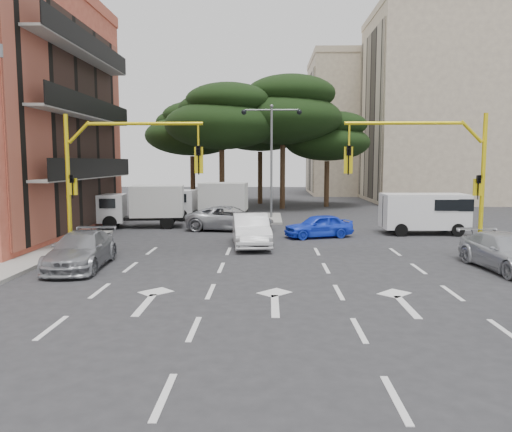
{
  "coord_description": "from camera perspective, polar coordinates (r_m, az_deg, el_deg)",
  "views": [
    {
      "loc": [
        -0.19,
        -18.71,
        4.07
      ],
      "look_at": [
        -0.75,
        3.61,
        1.6
      ],
      "focal_mm": 35.0,
      "sensor_mm": 36.0,
      "label": 1
    }
  ],
  "objects": [
    {
      "name": "street_lamp_center",
      "position": [
        34.74,
        1.78,
        8.55
      ],
      "size": [
        4.16,
        0.36,
        7.77
      ],
      "color": "slate",
      "rests_on": "median_strip"
    },
    {
      "name": "car_silver_wagon",
      "position": [
        20.2,
        -19.36,
        -3.7
      ],
      "size": [
        2.21,
        4.81,
        1.36
      ],
      "primitive_type": "imported",
      "rotation": [
        0.0,
        0.0,
        0.07
      ],
      "color": "gray",
      "rests_on": "ground"
    },
    {
      "name": "box_truck_a",
      "position": [
        31.41,
        -12.9,
        1.07
      ],
      "size": [
        5.47,
        2.83,
        2.58
      ],
      "primitive_type": null,
      "rotation": [
        0.0,
        0.0,
        1.7
      ],
      "color": "silver",
      "rests_on": "ground"
    },
    {
      "name": "apartment_beige_near",
      "position": [
        54.82,
        23.48,
        11.33
      ],
      "size": [
        20.2,
        12.15,
        18.7
      ],
      "color": "tan",
      "rests_on": "ground"
    },
    {
      "name": "car_white_hatch",
      "position": [
        23.88,
        -0.58,
        -1.62
      ],
      "size": [
        2.13,
        4.84,
        1.55
      ],
      "primitive_type": "imported",
      "rotation": [
        0.0,
        0.0,
        0.11
      ],
      "color": "silver",
      "rests_on": "ground"
    },
    {
      "name": "car_silver_cross_a",
      "position": [
        29.38,
        -2.99,
        -0.26
      ],
      "size": [
        5.39,
        3.03,
        1.42
      ],
      "primitive_type": "imported",
      "rotation": [
        0.0,
        0.0,
        1.43
      ],
      "color": "#A6A8AE",
      "rests_on": "ground"
    },
    {
      "name": "ground",
      "position": [
        19.15,
        2.0,
        -5.96
      ],
      "size": [
        120.0,
        120.0,
        0.0
      ],
      "primitive_type": "plane",
      "color": "#28282B",
      "rests_on": "ground"
    },
    {
      "name": "apartment_beige_far",
      "position": [
        64.22,
        13.46,
        9.96
      ],
      "size": [
        16.2,
        12.15,
        16.7
      ],
      "color": "tan",
      "rests_on": "ground"
    },
    {
      "name": "pine_center",
      "position": [
        42.89,
        3.17,
        11.96
      ],
      "size": [
        9.98,
        9.98,
        11.16
      ],
      "color": "#382616",
      "rests_on": "ground"
    },
    {
      "name": "car_silver_parked",
      "position": [
        20.84,
        26.74,
        -3.73
      ],
      "size": [
        2.45,
        4.89,
        1.36
      ],
      "primitive_type": "imported",
      "rotation": [
        0.0,
        0.0,
        0.12
      ],
      "color": "#B0B3B9",
      "rests_on": "ground"
    },
    {
      "name": "signal_mast_left",
      "position": [
        21.73,
        -16.35,
        5.57
      ],
      "size": [
        5.79,
        0.37,
        6.0
      ],
      "color": "yellow",
      "rests_on": "ground"
    },
    {
      "name": "signal_mast_right",
      "position": [
        21.85,
        20.21,
        5.44
      ],
      "size": [
        5.79,
        0.37,
        6.0
      ],
      "color": "yellow",
      "rests_on": "ground"
    },
    {
      "name": "pine_right",
      "position": [
        45.03,
        8.24,
        8.98
      ],
      "size": [
        7.49,
        7.49,
        8.37
      ],
      "color": "#382616",
      "rests_on": "ground"
    },
    {
      "name": "van_white",
      "position": [
        29.39,
        18.64,
        0.28
      ],
      "size": [
        4.65,
        2.19,
        2.3
      ],
      "primitive_type": null,
      "rotation": [
        0.0,
        0.0,
        -1.55
      ],
      "color": "white",
      "rests_on": "ground"
    },
    {
      "name": "pine_left_far",
      "position": [
        45.26,
        -7.24,
        9.86
      ],
      "size": [
        8.32,
        8.32,
        9.3
      ],
      "color": "#382616",
      "rests_on": "ground"
    },
    {
      "name": "box_truck_b",
      "position": [
        34.56,
        -5.28,
        1.68
      ],
      "size": [
        5.4,
        2.54,
        2.59
      ],
      "primitive_type": null,
      "rotation": [
        0.0,
        0.0,
        1.51
      ],
      "color": "silver",
      "rests_on": "ground"
    },
    {
      "name": "median_strip",
      "position": [
        34.94,
        1.75,
        -0.26
      ],
      "size": [
        1.4,
        6.0,
        0.15
      ],
      "primitive_type": "cube",
      "color": "gray",
      "rests_on": "ground"
    },
    {
      "name": "pine_left_near",
      "position": [
        40.99,
        -3.89,
        11.24
      ],
      "size": [
        9.15,
        9.15,
        10.23
      ],
      "color": "#382616",
      "rests_on": "ground"
    },
    {
      "name": "pine_back",
      "position": [
        47.8,
        0.55,
        10.55
      ],
      "size": [
        9.15,
        9.15,
        10.23
      ],
      "color": "#382616",
      "rests_on": "ground"
    },
    {
      "name": "car_blue_compact",
      "position": [
        26.8,
        7.16,
        -1.13
      ],
      "size": [
        3.94,
        2.57,
        1.25
      ],
      "primitive_type": "imported",
      "rotation": [
        0.0,
        0.0,
        -1.24
      ],
      "color": "blue",
      "rests_on": "ground"
    }
  ]
}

